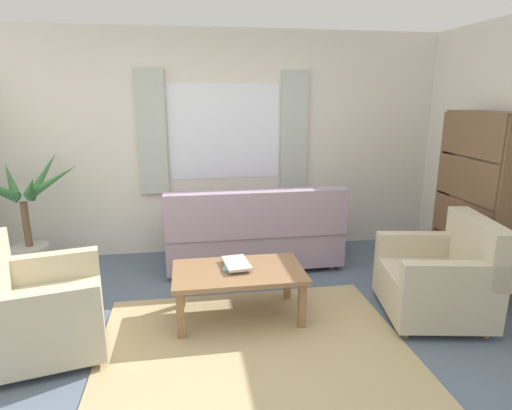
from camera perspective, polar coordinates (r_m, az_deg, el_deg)
The scene contains 11 objects.
ground_plane at distance 3.39m, azimuth -0.28°, elevation -18.80°, with size 6.24×6.24×0.00m, color slate.
wall_back at distance 5.10m, azimuth -4.31°, elevation 8.22°, with size 5.32×0.12×2.60m, color silver.
window_with_curtains at distance 5.01m, azimuth -4.26°, elevation 9.82°, with size 1.98×0.07×1.40m.
area_rug at distance 3.39m, azimuth -0.28°, elevation -18.71°, with size 2.33×1.82×0.01m, color tan.
couch at distance 4.69m, azimuth -0.33°, elevation -4.01°, with size 1.90×0.82×0.92m.
armchair_left at distance 3.56m, azimuth -27.76°, elevation -12.32°, with size 0.98×0.99×0.88m.
armchair_right at distance 3.98m, azimuth 23.78°, elevation -9.04°, with size 0.96×0.97×0.88m.
coffee_table at distance 3.62m, azimuth -2.39°, elevation -9.59°, with size 1.10×0.64×0.44m.
book_stack_on_table at distance 3.64m, azimuth -2.77°, elevation -8.00°, with size 0.24×0.35×0.05m.
potted_plant at distance 4.93m, azimuth -28.53°, elevation -2.82°, with size 1.03×1.12×1.30m.
bookshelf at distance 4.67m, azimuth 27.68°, elevation 0.90°, with size 0.30×0.94×1.72m.
Camera 1 is at (-0.44, -2.79, 1.87)m, focal length 29.56 mm.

